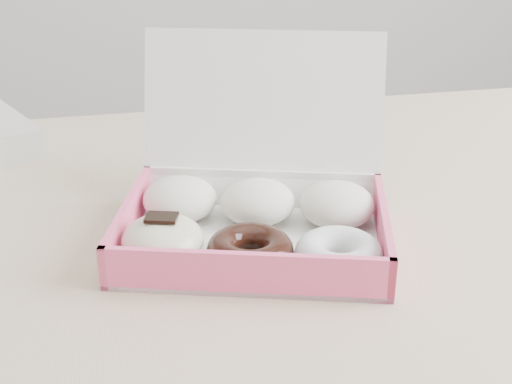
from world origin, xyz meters
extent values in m
cube|color=tan|center=(0.00, 0.00, 0.73)|extent=(1.20, 0.80, 0.04)
cylinder|color=tan|center=(0.55, 0.35, 0.35)|extent=(0.05, 0.05, 0.71)
cube|color=white|center=(-0.01, -0.08, 0.75)|extent=(0.33, 0.28, 0.01)
cube|color=#FF5A8A|center=(-0.04, -0.18, 0.77)|extent=(0.27, 0.09, 0.05)
cube|color=white|center=(0.01, 0.01, 0.77)|extent=(0.27, 0.09, 0.05)
cube|color=#FF5A8A|center=(-0.14, -0.04, 0.77)|extent=(0.07, 0.20, 0.05)
cube|color=#FF5A8A|center=(0.12, -0.12, 0.77)|extent=(0.07, 0.20, 0.05)
cube|color=white|center=(0.02, 0.03, 0.85)|extent=(0.29, 0.15, 0.20)
ellipsoid|color=silver|center=(-0.08, -0.01, 0.78)|extent=(0.10, 0.10, 0.05)
ellipsoid|color=silver|center=(0.00, -0.04, 0.78)|extent=(0.10, 0.10, 0.05)
ellipsoid|color=silver|center=(0.08, -0.06, 0.78)|extent=(0.10, 0.10, 0.05)
ellipsoid|color=beige|center=(-0.11, -0.10, 0.78)|extent=(0.10, 0.10, 0.05)
cube|color=black|center=(-0.11, -0.10, 0.80)|extent=(0.04, 0.03, 0.00)
torus|color=black|center=(-0.03, -0.13, 0.77)|extent=(0.11, 0.11, 0.03)
torus|color=white|center=(0.06, -0.15, 0.77)|extent=(0.11, 0.11, 0.03)
camera|label=1|loc=(-0.15, -0.74, 1.12)|focal=50.00mm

